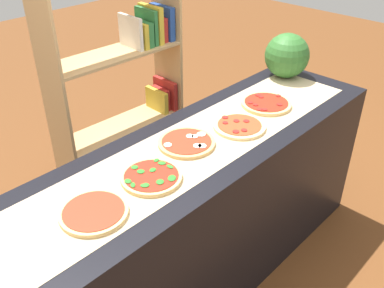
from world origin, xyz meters
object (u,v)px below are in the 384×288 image
at_px(pizza_plain_0, 94,212).
at_px(pizza_pepperoni_3, 239,126).
at_px(watermelon, 287,56).
at_px(pizza_mozzarella_2, 187,143).
at_px(pizza_spinach_1, 151,177).
at_px(bookshelf, 132,90).
at_px(pizza_pepperoni_4, 266,104).

xyz_separation_m(pizza_plain_0, pizza_pepperoni_3, (0.93, 0.01, -0.00)).
relative_size(pizza_pepperoni_3, watermelon, 0.96).
height_order(pizza_plain_0, pizza_pepperoni_3, pizza_pepperoni_3).
bearing_deg(pizza_mozzarella_2, pizza_spinach_1, -164.33).
bearing_deg(watermelon, bookshelf, 127.80).
height_order(pizza_spinach_1, pizza_mozzarella_2, pizza_spinach_1).
bearing_deg(pizza_plain_0, pizza_pepperoni_3, 0.74).
relative_size(pizza_pepperoni_3, bookshelf, 0.17).
bearing_deg(pizza_pepperoni_3, pizza_pepperoni_4, 8.88).
distance_m(pizza_pepperoni_3, pizza_pepperoni_4, 0.31).
xyz_separation_m(pizza_spinach_1, pizza_pepperoni_4, (0.93, 0.05, -0.00)).
xyz_separation_m(pizza_mozzarella_2, watermelon, (1.05, 0.12, 0.13)).
bearing_deg(pizza_mozzarella_2, pizza_pepperoni_4, -3.36).
relative_size(pizza_pepperoni_4, watermelon, 1.00).
height_order(pizza_mozzarella_2, bookshelf, bookshelf).
distance_m(pizza_plain_0, watermelon, 1.69).
height_order(pizza_plain_0, pizza_mozzarella_2, pizza_mozzarella_2).
relative_size(pizza_spinach_1, pizza_pepperoni_3, 0.98).
distance_m(pizza_spinach_1, pizza_pepperoni_4, 0.93).
height_order(pizza_pepperoni_4, bookshelf, bookshelf).
xyz_separation_m(pizza_plain_0, bookshelf, (1.04, 1.04, -0.16)).
bearing_deg(pizza_mozzarella_2, pizza_pepperoni_3, -15.34).
distance_m(pizza_spinach_1, pizza_pepperoni_3, 0.62).
bearing_deg(pizza_pepperoni_4, pizza_mozzarella_2, 176.64).
distance_m(pizza_plain_0, pizza_pepperoni_4, 1.24).
bearing_deg(pizza_spinach_1, bookshelf, 54.64).
bearing_deg(watermelon, pizza_pepperoni_4, -159.70).
xyz_separation_m(pizza_plain_0, pizza_spinach_1, (0.31, 0.01, 0.00)).
height_order(pizza_pepperoni_4, watermelon, watermelon).
relative_size(pizza_spinach_1, pizza_mozzarella_2, 0.95).
bearing_deg(pizza_plain_0, watermelon, 7.54).
xyz_separation_m(pizza_spinach_1, pizza_pepperoni_3, (0.62, 0.00, -0.00)).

